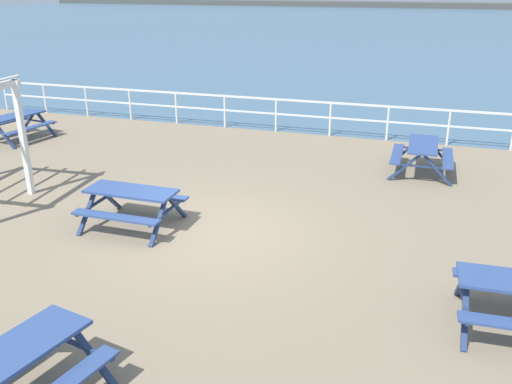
# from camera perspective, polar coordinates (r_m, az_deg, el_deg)

# --- Properties ---
(ground_plane) EXTENTS (30.00, 24.00, 0.20)m
(ground_plane) POSITION_cam_1_polar(r_m,az_deg,el_deg) (11.03, -4.49, -4.48)
(ground_plane) COLOR gray
(sea_band) EXTENTS (142.00, 90.00, 0.01)m
(sea_band) POSITION_cam_1_polar(r_m,az_deg,el_deg) (62.23, 14.68, 16.15)
(sea_band) COLOR #476B84
(sea_band) RESTS_ON ground
(distant_shoreline) EXTENTS (142.00, 6.00, 1.80)m
(distant_shoreline) POSITION_cam_1_polar(r_m,az_deg,el_deg) (105.11, 16.36, 17.75)
(distant_shoreline) COLOR #4C4C47
(distant_shoreline) RESTS_ON ground
(seaward_railing) EXTENTS (23.07, 0.07, 1.08)m
(seaward_railing) POSITION_cam_1_polar(r_m,az_deg,el_deg) (17.80, 4.86, 8.34)
(seaward_railing) COLOR white
(seaward_railing) RESTS_ON ground
(picnic_table_near_left) EXTENTS (1.81, 1.56, 0.80)m
(picnic_table_near_left) POSITION_cam_1_polar(r_m,az_deg,el_deg) (11.22, -12.68, -0.69)
(picnic_table_near_left) COLOR #334C84
(picnic_table_near_left) RESTS_ON ground
(picnic_table_far_left) EXTENTS (1.80, 2.03, 0.80)m
(picnic_table_far_left) POSITION_cam_1_polar(r_m,az_deg,el_deg) (18.58, -23.46, 6.71)
(picnic_table_far_left) COLOR #334C84
(picnic_table_far_left) RESTS_ON ground
(picnic_table_seaward) EXTENTS (1.85, 2.07, 0.80)m
(picnic_table_seaward) POSITION_cam_1_polar(r_m,az_deg,el_deg) (7.08, -23.70, -16.01)
(picnic_table_seaward) COLOR #334C84
(picnic_table_seaward) RESTS_ON ground
(picnic_table_corner) EXTENTS (1.55, 1.81, 0.80)m
(picnic_table_corner) POSITION_cam_1_polar(r_m,az_deg,el_deg) (14.65, 16.77, 4.06)
(picnic_table_corner) COLOR #334C84
(picnic_table_corner) RESTS_ON ground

